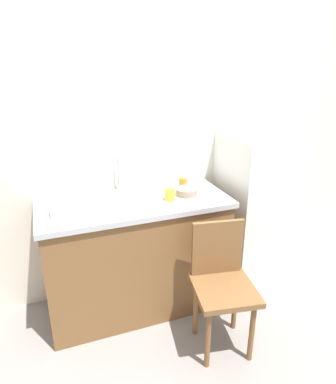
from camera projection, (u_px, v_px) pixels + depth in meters
ground_plane at (221, 345)px, 2.45m from camera, size 8.00×8.00×0.00m
back_wall at (171, 133)px, 2.84m from camera, size 4.80×0.10×2.67m
cabinet_base at (136, 257)px, 2.72m from camera, size 1.37×0.60×0.89m
countertop at (134, 203)px, 2.55m from camera, size 1.41×0.64×0.04m
faucet at (119, 174)px, 2.70m from camera, size 0.02×0.02×0.27m
refrigerator at (254, 211)px, 3.01m from camera, size 0.53×0.57×1.33m
chair at (222, 281)px, 2.33m from camera, size 0.46×0.46×0.89m
dish_tray at (71, 208)px, 2.35m from camera, size 0.28×0.20×0.05m
terracotta_bowl at (187, 192)px, 2.64m from camera, size 0.17×0.17×0.05m
cup_yellow at (170, 194)px, 2.53m from camera, size 0.08×0.08×0.09m
cup_orange at (183, 182)px, 2.81m from camera, size 0.07×0.07×0.07m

